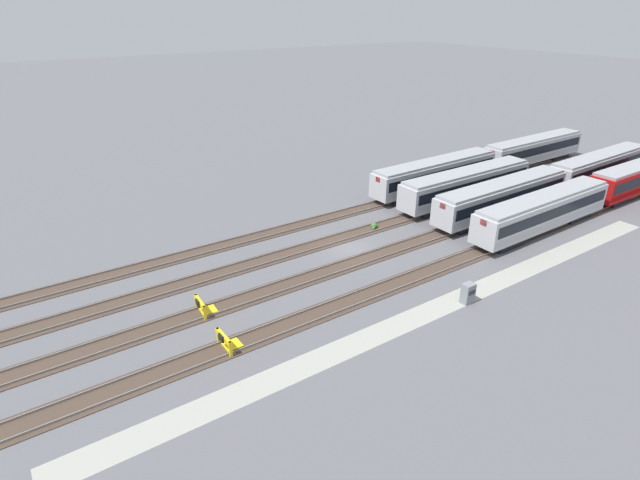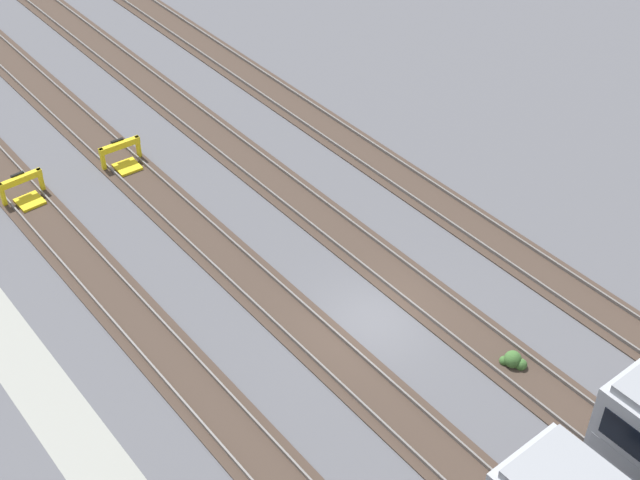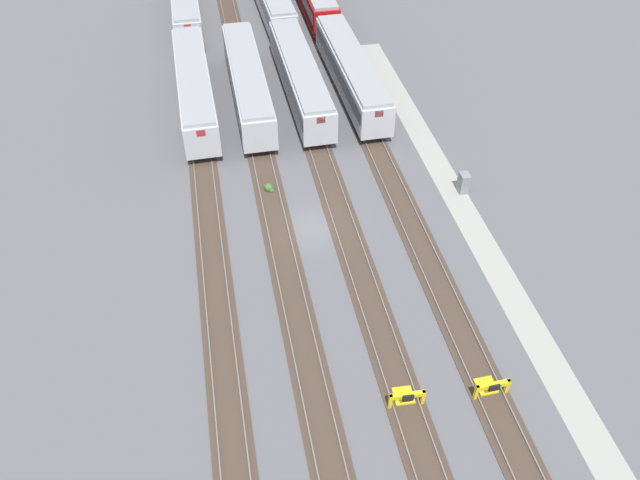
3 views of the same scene
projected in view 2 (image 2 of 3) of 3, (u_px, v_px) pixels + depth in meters
The scene contains 9 objects.
ground_plane at pixel (374, 320), 33.55m from camera, with size 400.00×400.00×0.00m, color #5B5B60.
service_walkway at pixel (104, 476), 28.10m from camera, with size 54.00×2.00×0.01m, color #9E9E93.
rail_track_nearest at pixel (216, 410), 30.12m from camera, with size 90.00×2.24×0.21m.
rail_track_near_inner at pixel (325, 347), 32.38m from camera, with size 90.00×2.24×0.21m.
rail_track_middle at pixel (419, 292), 34.65m from camera, with size 90.00×2.24×0.21m.
rail_track_far_inner at pixel (502, 245), 36.92m from camera, with size 90.00×2.24×0.21m.
bumper_stop_nearest_track at pixel (25, 191), 39.04m from camera, with size 1.36×2.01×1.22m.
bumper_stop_near_inner_track at pixel (123, 157), 41.12m from camera, with size 1.38×2.01×1.22m.
weed_clump at pixel (513, 361), 31.60m from camera, with size 0.92×0.70×0.64m.
Camera 2 is at (17.59, -16.55, 23.57)m, focal length 50.00 mm.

